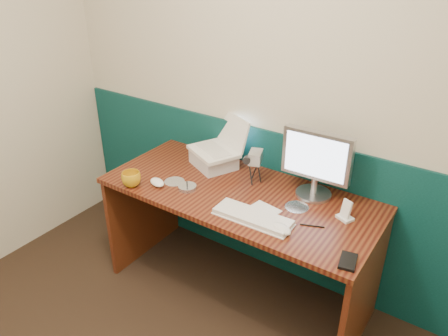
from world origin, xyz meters
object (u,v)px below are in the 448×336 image
Objects in this scene: laptop at (213,134)px; desk at (238,244)px; monitor at (317,165)px; camcorder at (255,166)px; mug at (131,179)px; keyboard at (253,217)px.

desk is at bearing -5.50° from laptop.
monitor reaches higher than desk.
monitor is (0.37, 0.21, 0.57)m from desk.
camcorder is at bearing 19.02° from laptop.
desk is at bearing 27.59° from mug.
monitor is at bearing 27.44° from laptop.
keyboard is 0.40m from camcorder.
laptop is 0.79× the size of monitor.
camcorder is (-0.35, -0.06, -0.08)m from monitor.
camcorder reaches higher than mug.
monitor reaches higher than mug.
camcorder is at bearing 117.83° from keyboard.
desk is 5.28× the size of laptop.
laptop reaches higher than mug.
laptop is 0.35m from camcorder.
monitor is 1.75× the size of camcorder.
monitor is 0.47m from keyboard.
laptop is 0.67m from keyboard.
desk is 3.88× the size of keyboard.
laptop reaches higher than desk.
desk is 14.22× the size of mug.
keyboard is 3.66× the size of mug.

